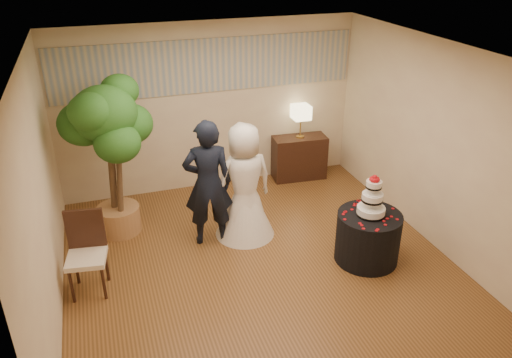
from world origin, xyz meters
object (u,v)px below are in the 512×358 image
object	(u,v)px
groom	(208,184)
ficus_tree	(111,159)
wedding_cake	(373,195)
bride	(244,182)
side_chair	(86,256)
table_lamp	(301,121)
console	(299,157)
cake_table	(368,237)

from	to	relation	value
groom	ficus_tree	xyz separation A→B (m)	(-1.21, 0.69, 0.25)
wedding_cake	ficus_tree	xyz separation A→B (m)	(-3.11, 1.80, 0.19)
bride	wedding_cake	distance (m)	1.78
wedding_cake	side_chair	bearing A→B (deg)	172.32
wedding_cake	table_lamp	world-z (taller)	table_lamp
bride	side_chair	size ratio (longest dim) A/B	1.65
console	bride	bearing A→B (deg)	-130.30
groom	side_chair	bearing A→B (deg)	30.01
groom	table_lamp	world-z (taller)	groom
table_lamp	side_chair	bearing A→B (deg)	-149.65
groom	cake_table	bearing A→B (deg)	158.91
wedding_cake	table_lamp	size ratio (longest dim) A/B	0.99
cake_table	console	distance (m)	2.64
wedding_cake	groom	bearing A→B (deg)	149.63
groom	console	bearing A→B (deg)	-133.60
console	cake_table	bearing A→B (deg)	-88.14
groom	ficus_tree	bearing A→B (deg)	-20.19
groom	cake_table	distance (m)	2.27
bride	wedding_cake	size ratio (longest dim) A/B	2.96
console	side_chair	bearing A→B (deg)	-145.17
groom	side_chair	size ratio (longest dim) A/B	1.77
groom	cake_table	size ratio (longest dim) A/B	2.17
bride	side_chair	distance (m)	2.32
table_lamp	ficus_tree	xyz separation A→B (m)	(-3.23, -0.84, 0.10)
wedding_cake	bride	bearing A→B (deg)	140.24
groom	cake_table	xyz separation A→B (m)	(1.90, -1.11, -0.57)
groom	ficus_tree	distance (m)	1.41
groom	console	world-z (taller)	groom
groom	wedding_cake	distance (m)	2.20
bride	wedding_cake	bearing A→B (deg)	133.02
groom	side_chair	world-z (taller)	groom
bride	groom	bearing A→B (deg)	-4.35
wedding_cake	table_lamp	bearing A→B (deg)	87.37
side_chair	groom	bearing A→B (deg)	29.46
bride	console	world-z (taller)	bride
groom	ficus_tree	world-z (taller)	ficus_tree
table_lamp	groom	bearing A→B (deg)	-142.89
cake_table	ficus_tree	distance (m)	3.68
ficus_tree	side_chair	world-z (taller)	ficus_tree
groom	bride	distance (m)	0.53
console	wedding_cake	bearing A→B (deg)	-88.14
ficus_tree	side_chair	bearing A→B (deg)	-109.02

